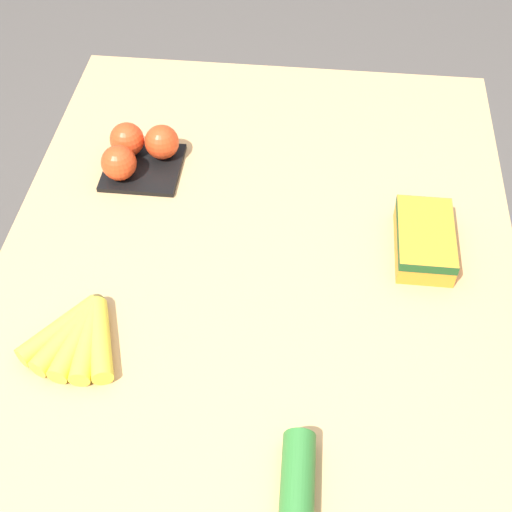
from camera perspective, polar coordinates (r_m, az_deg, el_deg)
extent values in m
plane|color=#4C4742|center=(1.92, 0.00, -15.47)|extent=(12.00, 12.00, 0.00)
cube|color=tan|center=(1.31, 0.00, -1.31)|extent=(1.30, 0.96, 0.03)
cylinder|color=tan|center=(2.05, -10.02, 5.41)|extent=(0.06, 0.06, 0.71)
cylinder|color=tan|center=(2.01, 13.78, 3.64)|extent=(0.06, 0.06, 0.71)
cylinder|color=#A87547|center=(1.87, 18.28, -9.07)|extent=(0.04, 0.04, 0.44)
sphere|color=brown|center=(1.25, -12.63, -3.70)|extent=(0.03, 0.03, 0.03)
cylinder|color=yellow|center=(1.23, -15.42, -5.73)|extent=(0.15, 0.12, 0.04)
cylinder|color=yellow|center=(1.22, -14.83, -6.16)|extent=(0.16, 0.09, 0.04)
cylinder|color=yellow|center=(1.22, -14.10, -6.45)|extent=(0.16, 0.06, 0.04)
cylinder|color=yellow|center=(1.21, -13.28, -6.58)|extent=(0.16, 0.05, 0.04)
cylinder|color=yellow|center=(1.21, -12.41, -6.54)|extent=(0.16, 0.08, 0.04)
cube|color=black|center=(1.51, -9.03, 7.01)|extent=(0.16, 0.16, 0.01)
sphere|color=red|center=(1.52, -10.28, 9.15)|extent=(0.07, 0.07, 0.07)
sphere|color=red|center=(1.46, -10.92, 7.34)|extent=(0.07, 0.07, 0.07)
sphere|color=red|center=(1.50, -7.54, 9.03)|extent=(0.07, 0.07, 0.07)
cube|color=orange|center=(1.34, 13.32, 1.25)|extent=(0.17, 0.10, 0.05)
cube|color=#19471E|center=(1.33, 13.45, 1.77)|extent=(0.18, 0.10, 0.02)
cylinder|color=#2D702D|center=(1.04, 3.31, -18.53)|extent=(0.18, 0.05, 0.05)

